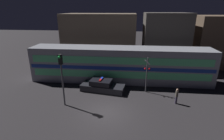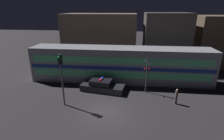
{
  "view_description": "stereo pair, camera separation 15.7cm",
  "coord_description": "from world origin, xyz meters",
  "px_view_note": "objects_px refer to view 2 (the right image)",
  "views": [
    {
      "loc": [
        1.81,
        -13.2,
        8.7
      ],
      "look_at": [
        -0.13,
        6.03,
        1.93
      ],
      "focal_mm": 28.0,
      "sensor_mm": 36.0,
      "label": 1
    },
    {
      "loc": [
        1.96,
        -13.18,
        8.7
      ],
      "look_at": [
        -0.13,
        6.03,
        1.93
      ],
      "focal_mm": 28.0,
      "sensor_mm": 36.0,
      "label": 2
    }
  ],
  "objects_px": {
    "train": "(120,65)",
    "traffic_light_corner": "(61,72)",
    "police_car": "(102,86)",
    "crossing_signal_near": "(147,74)",
    "pedestrian": "(176,96)"
  },
  "relations": [
    {
      "from": "train",
      "to": "traffic_light_corner",
      "type": "height_order",
      "value": "traffic_light_corner"
    },
    {
      "from": "police_car",
      "to": "traffic_light_corner",
      "type": "height_order",
      "value": "traffic_light_corner"
    },
    {
      "from": "crossing_signal_near",
      "to": "traffic_light_corner",
      "type": "height_order",
      "value": "traffic_light_corner"
    },
    {
      "from": "train",
      "to": "pedestrian",
      "type": "bearing_deg",
      "value": -42.65
    },
    {
      "from": "train",
      "to": "police_car",
      "type": "relative_size",
      "value": 4.35
    },
    {
      "from": "pedestrian",
      "to": "crossing_signal_near",
      "type": "distance_m",
      "value": 3.79
    },
    {
      "from": "police_car",
      "to": "traffic_light_corner",
      "type": "distance_m",
      "value": 5.46
    },
    {
      "from": "pedestrian",
      "to": "crossing_signal_near",
      "type": "relative_size",
      "value": 0.4
    },
    {
      "from": "police_car",
      "to": "pedestrian",
      "type": "xyz_separation_m",
      "value": [
        7.52,
        -2.15,
        0.28
      ]
    },
    {
      "from": "train",
      "to": "crossing_signal_near",
      "type": "relative_size",
      "value": 5.62
    },
    {
      "from": "train",
      "to": "police_car",
      "type": "distance_m",
      "value": 3.95
    },
    {
      "from": "train",
      "to": "police_car",
      "type": "xyz_separation_m",
      "value": [
        -1.78,
        -3.14,
        -1.61
      ]
    },
    {
      "from": "train",
      "to": "crossing_signal_near",
      "type": "xyz_separation_m",
      "value": [
        3.02,
        -3.03,
        0.04
      ]
    },
    {
      "from": "police_car",
      "to": "crossing_signal_near",
      "type": "xyz_separation_m",
      "value": [
        4.8,
        0.11,
        1.66
      ]
    },
    {
      "from": "train",
      "to": "pedestrian",
      "type": "xyz_separation_m",
      "value": [
        5.74,
        -5.29,
        -1.33
      ]
    }
  ]
}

